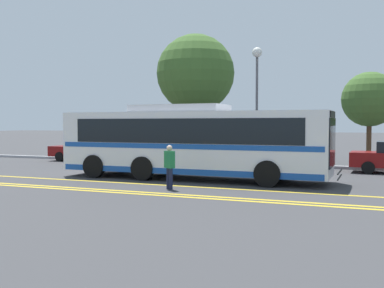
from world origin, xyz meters
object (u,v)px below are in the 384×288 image
at_px(tree_0, 195,73).
at_px(tree_1, 370,99).
at_px(parked_car_2, 273,154).
at_px(street_lamp, 257,76).
at_px(parked_car_0, 88,150).
at_px(parked_car_1, 175,153).
at_px(pedestrian_0, 169,164).
at_px(transit_bus, 192,141).

distance_m(tree_0, tree_1, 10.87).
bearing_deg(parked_car_2, street_lamp, -144.41).
bearing_deg(street_lamp, parked_car_0, -172.08).
height_order(parked_car_2, street_lamp, street_lamp).
xyz_separation_m(parked_car_1, parked_car_2, (5.66, -0.02, 0.10)).
distance_m(parked_car_2, pedestrian_0, 9.06).
bearing_deg(pedestrian_0, transit_bus, -47.56).
bearing_deg(transit_bus, parked_car_2, 158.76).
distance_m(transit_bus, tree_0, 11.38).
relative_size(parked_car_0, tree_0, 0.60).
distance_m(parked_car_0, tree_1, 17.20).
height_order(parked_car_1, parked_car_2, parked_car_2).
distance_m(transit_bus, street_lamp, 8.24).
distance_m(parked_car_1, street_lamp, 6.43).
bearing_deg(parked_car_1, parked_car_0, 88.07).
bearing_deg(street_lamp, tree_0, 151.67).
xyz_separation_m(pedestrian_0, tree_0, (-4.09, 13.07, 4.77)).
height_order(street_lamp, tree_0, tree_0).
xyz_separation_m(parked_car_0, street_lamp, (10.43, 1.45, 4.36)).
bearing_deg(parked_car_1, tree_1, -66.89).
bearing_deg(street_lamp, parked_car_2, -52.35).
xyz_separation_m(parked_car_0, tree_0, (5.70, 4.01, 4.96)).
relative_size(parked_car_0, street_lamp, 0.73).
xyz_separation_m(parked_car_2, street_lamp, (-1.29, 1.67, 4.32)).
distance_m(transit_bus, pedestrian_0, 3.20).
relative_size(parked_car_2, pedestrian_0, 3.13).
bearing_deg(tree_0, pedestrian_0, -72.64).
bearing_deg(pedestrian_0, tree_1, -80.89).
height_order(tree_0, tree_1, tree_0).
xyz_separation_m(parked_car_0, parked_car_2, (11.72, -0.22, 0.04)).
distance_m(parked_car_0, pedestrian_0, 13.34).
bearing_deg(parked_car_2, parked_car_0, -93.12).
xyz_separation_m(parked_car_1, pedestrian_0, (3.72, -8.87, 0.24)).
bearing_deg(parked_car_0, tree_1, -74.15).
distance_m(parked_car_2, tree_1, 7.12).
xyz_separation_m(transit_bus, pedestrian_0, (0.38, -3.09, -0.74)).
relative_size(parked_car_2, tree_1, 0.93).
relative_size(parked_car_1, tree_1, 0.80).
relative_size(transit_bus, pedestrian_0, 7.40).
bearing_deg(tree_0, transit_bus, -69.60).
xyz_separation_m(transit_bus, tree_1, (6.98, 10.21, 2.12)).
relative_size(transit_bus, tree_0, 1.43).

